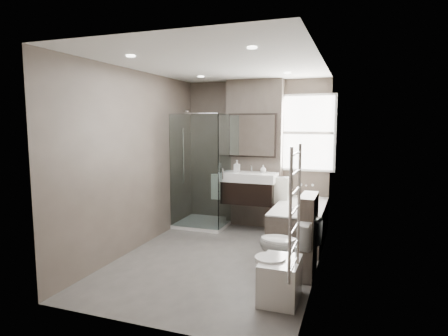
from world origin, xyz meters
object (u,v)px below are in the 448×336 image
at_px(bathtub, 300,221).
at_px(vanity, 249,188).
at_px(bidet, 280,279).
at_px(toilet, 287,246).

bearing_deg(bathtub, vanity, 160.63).
relative_size(vanity, bidet, 1.70).
bearing_deg(bidet, toilet, 93.80).
bearing_deg(toilet, vanity, -134.28).
xyz_separation_m(bathtub, bidet, (0.09, -2.08, -0.09)).
bearing_deg(bathtub, bidet, -87.55).
xyz_separation_m(vanity, bathtub, (0.92, -0.33, -0.43)).
bearing_deg(toilet, bathtub, -161.56).
distance_m(bathtub, bidet, 2.08).
xyz_separation_m(vanity, toilet, (0.97, -1.74, -0.37)).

